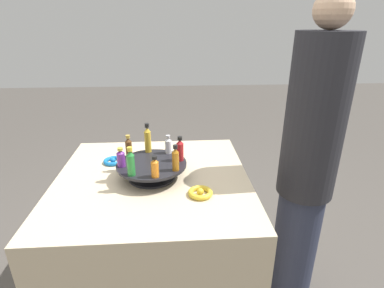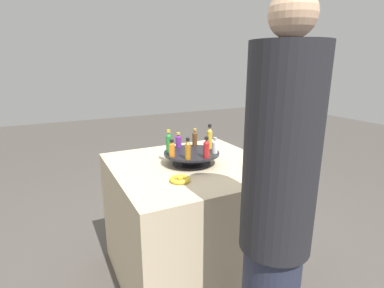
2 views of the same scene
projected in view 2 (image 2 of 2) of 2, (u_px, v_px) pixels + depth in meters
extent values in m
plane|color=#4C4742|center=(192.00, 272.00, 2.01)|extent=(12.00, 12.00, 0.00)
cube|color=beige|center=(192.00, 221.00, 1.91)|extent=(0.93, 0.93, 0.77)
cylinder|color=black|center=(192.00, 163.00, 1.80)|extent=(0.23, 0.23, 0.01)
cylinder|color=black|center=(192.00, 158.00, 1.79)|extent=(0.12, 0.12, 0.05)
cylinder|color=black|center=(192.00, 153.00, 1.79)|extent=(0.33, 0.33, 0.01)
cylinder|color=gold|center=(210.00, 140.00, 1.85)|extent=(0.03, 0.03, 0.11)
cone|color=gold|center=(210.00, 129.00, 1.83)|extent=(0.03, 0.03, 0.02)
cylinder|color=black|center=(210.00, 126.00, 1.83)|extent=(0.02, 0.02, 0.02)
cylinder|color=brown|center=(195.00, 140.00, 1.91)|extent=(0.03, 0.03, 0.08)
cone|color=brown|center=(195.00, 132.00, 1.89)|extent=(0.03, 0.03, 0.02)
cylinder|color=#B79338|center=(195.00, 130.00, 1.89)|extent=(0.02, 0.02, 0.01)
cylinder|color=#702D93|center=(179.00, 142.00, 1.88)|extent=(0.04, 0.04, 0.07)
cone|color=#702D93|center=(178.00, 136.00, 1.87)|extent=(0.04, 0.04, 0.01)
cylinder|color=gold|center=(178.00, 134.00, 1.87)|extent=(0.02, 0.02, 0.01)
cylinder|color=#288438|center=(169.00, 144.00, 1.79)|extent=(0.03, 0.03, 0.09)
cone|color=#288438|center=(169.00, 134.00, 1.78)|extent=(0.03, 0.03, 0.02)
cylinder|color=gold|center=(168.00, 131.00, 1.77)|extent=(0.02, 0.02, 0.02)
cylinder|color=orange|center=(172.00, 150.00, 1.70)|extent=(0.03, 0.03, 0.07)
cone|color=orange|center=(172.00, 143.00, 1.68)|extent=(0.03, 0.03, 0.02)
cylinder|color=black|center=(172.00, 141.00, 1.68)|extent=(0.02, 0.02, 0.01)
cylinder|color=#AD6B19|center=(188.00, 152.00, 1.64)|extent=(0.03, 0.03, 0.09)
cone|color=#AD6B19|center=(188.00, 142.00, 1.63)|extent=(0.03, 0.03, 0.02)
cylinder|color=black|center=(188.00, 139.00, 1.62)|extent=(0.02, 0.02, 0.02)
cylinder|color=#B21E23|center=(206.00, 150.00, 1.67)|extent=(0.03, 0.03, 0.09)
cone|color=#B21E23|center=(206.00, 141.00, 1.65)|extent=(0.03, 0.03, 0.02)
cylinder|color=black|center=(206.00, 138.00, 1.65)|extent=(0.02, 0.02, 0.02)
cylinder|color=silver|center=(215.00, 148.00, 1.76)|extent=(0.03, 0.03, 0.07)
cone|color=silver|center=(215.00, 141.00, 1.74)|extent=(0.03, 0.03, 0.01)
cylinder|color=#B2B2B7|center=(215.00, 138.00, 1.74)|extent=(0.02, 0.02, 0.01)
torus|color=blue|center=(200.00, 150.00, 2.06)|extent=(0.10, 0.10, 0.02)
sphere|color=blue|center=(200.00, 149.00, 2.06)|extent=(0.03, 0.03, 0.03)
torus|color=gold|center=(180.00, 179.00, 1.54)|extent=(0.11, 0.11, 0.02)
sphere|color=gold|center=(180.00, 179.00, 1.54)|extent=(0.03, 0.03, 0.03)
cylinder|color=#232328|center=(281.00, 153.00, 1.07)|extent=(0.27, 0.27, 0.76)
sphere|color=#D8AD89|center=(293.00, 14.00, 0.95)|extent=(0.16, 0.16, 0.16)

